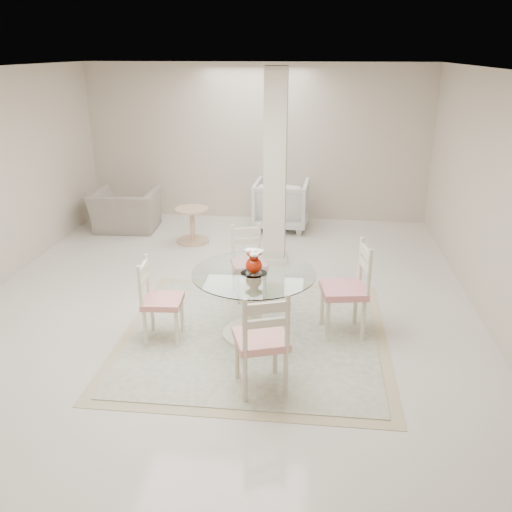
# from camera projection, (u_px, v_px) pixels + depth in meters

# --- Properties ---
(ground) EXTENTS (7.00, 7.00, 0.00)m
(ground) POSITION_uv_depth(u_px,v_px,m) (226.00, 299.00, 6.71)
(ground) COLOR silver
(ground) RESTS_ON ground
(room_shell) EXTENTS (6.02, 7.02, 2.71)m
(room_shell) POSITION_uv_depth(u_px,v_px,m) (222.00, 149.00, 6.05)
(room_shell) COLOR beige
(room_shell) RESTS_ON ground
(column) EXTENTS (0.30, 0.30, 2.70)m
(column) POSITION_uv_depth(u_px,v_px,m) (275.00, 170.00, 7.39)
(column) COLOR beige
(column) RESTS_ON ground
(area_rug) EXTENTS (2.83, 2.83, 0.02)m
(area_rug) POSITION_uv_depth(u_px,v_px,m) (254.00, 335.00, 5.84)
(area_rug) COLOR tan
(area_rug) RESTS_ON ground
(dining_table) EXTENTS (1.29, 1.29, 0.74)m
(dining_table) POSITION_uv_depth(u_px,v_px,m) (254.00, 304.00, 5.71)
(dining_table) COLOR beige
(dining_table) RESTS_ON ground
(red_vase) EXTENTS (0.20, 0.19, 0.26)m
(red_vase) POSITION_uv_depth(u_px,v_px,m) (254.00, 261.00, 5.53)
(red_vase) COLOR #A81905
(red_vase) RESTS_ON dining_table
(dining_chair_east) EXTENTS (0.52, 0.52, 1.14)m
(dining_chair_east) POSITION_uv_depth(u_px,v_px,m) (351.00, 282.00, 5.69)
(dining_chair_east) COLOR beige
(dining_chair_east) RESTS_ON ground
(dining_chair_north) EXTENTS (0.50, 0.50, 1.00)m
(dining_chair_north) POSITION_uv_depth(u_px,v_px,m) (248.00, 257.00, 6.60)
(dining_chair_north) COLOR beige
(dining_chair_north) RESTS_ON ground
(dining_chair_west) EXTENTS (0.43, 0.43, 0.99)m
(dining_chair_west) POSITION_uv_depth(u_px,v_px,m) (156.00, 294.00, 5.60)
(dining_chair_west) COLOR #F5EDCA
(dining_chair_west) RESTS_ON ground
(dining_chair_south) EXTENTS (0.57, 0.57, 1.11)m
(dining_chair_south) POSITION_uv_depth(u_px,v_px,m) (263.00, 335.00, 4.68)
(dining_chair_south) COLOR beige
(dining_chair_south) RESTS_ON ground
(recliner_taupe) EXTENTS (1.10, 0.97, 0.69)m
(recliner_taupe) POSITION_uv_depth(u_px,v_px,m) (126.00, 210.00, 9.16)
(recliner_taupe) COLOR gray
(recliner_taupe) RESTS_ON ground
(armchair_white) EXTENTS (0.93, 0.96, 0.83)m
(armchair_white) POSITION_uv_depth(u_px,v_px,m) (281.00, 204.00, 9.25)
(armchair_white) COLOR white
(armchair_white) RESTS_ON ground
(side_table) EXTENTS (0.54, 0.54, 0.56)m
(side_table) POSITION_uv_depth(u_px,v_px,m) (193.00, 227.00, 8.60)
(side_table) COLOR #D7AF84
(side_table) RESTS_ON ground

